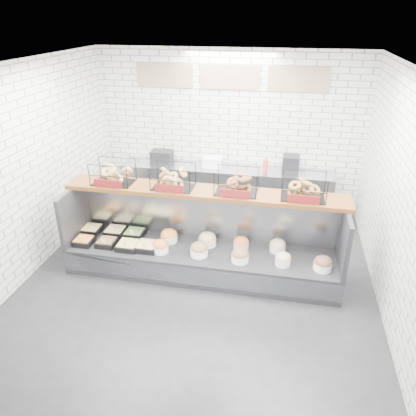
# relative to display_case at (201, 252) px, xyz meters

# --- Properties ---
(ground) EXTENTS (5.50, 5.50, 0.00)m
(ground) POSITION_rel_display_case_xyz_m (0.01, -0.34, -0.33)
(ground) COLOR black
(ground) RESTS_ON ground
(room_shell) EXTENTS (5.02, 5.51, 3.01)m
(room_shell) POSITION_rel_display_case_xyz_m (0.01, 0.26, 1.73)
(room_shell) COLOR silver
(room_shell) RESTS_ON ground
(display_case) EXTENTS (4.00, 0.90, 1.20)m
(display_case) POSITION_rel_display_case_xyz_m (0.00, 0.00, 0.00)
(display_case) COLOR black
(display_case) RESTS_ON ground
(bagel_shelf) EXTENTS (4.10, 0.50, 0.40)m
(bagel_shelf) POSITION_rel_display_case_xyz_m (0.02, 0.18, 1.05)
(bagel_shelf) COLOR #46250F
(bagel_shelf) RESTS_ON display_case
(prep_counter) EXTENTS (4.00, 0.60, 1.20)m
(prep_counter) POSITION_rel_display_case_xyz_m (0.01, 2.09, 0.14)
(prep_counter) COLOR #93969B
(prep_counter) RESTS_ON ground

